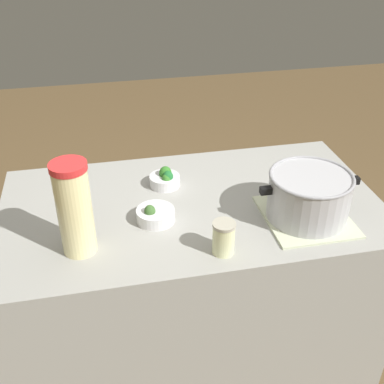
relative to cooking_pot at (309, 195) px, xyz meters
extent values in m
plane|color=brown|center=(0.37, -0.17, -0.98)|extent=(8.00, 8.00, 0.00)
cube|color=#9B9B94|center=(0.37, -0.17, -0.54)|extent=(1.39, 0.77, 0.89)
cube|color=beige|center=(0.00, 0.00, -0.09)|extent=(0.29, 0.31, 0.01)
cylinder|color=#B7B7BC|center=(0.00, 0.00, -0.01)|extent=(0.28, 0.28, 0.16)
torus|color=#99999E|center=(0.00, 0.00, 0.07)|extent=(0.29, 0.29, 0.01)
cube|color=black|center=(-0.16, 0.00, 0.04)|extent=(0.04, 0.02, 0.02)
cube|color=black|center=(0.16, 0.00, 0.04)|extent=(0.04, 0.02, 0.02)
cylinder|color=#F5E7A4|center=(0.78, 0.02, 0.05)|extent=(0.11, 0.11, 0.29)
cylinder|color=red|center=(0.78, 0.02, 0.21)|extent=(0.11, 0.11, 0.02)
ellipsoid|color=yellow|center=(0.79, 0.02, 0.08)|extent=(0.04, 0.04, 0.01)
cylinder|color=#E9ECB1|center=(0.33, 0.13, -0.04)|extent=(0.07, 0.07, 0.10)
cylinder|color=#B2AD99|center=(0.33, 0.13, 0.01)|extent=(0.07, 0.07, 0.01)
cylinder|color=silver|center=(0.52, -0.09, -0.07)|extent=(0.13, 0.13, 0.04)
ellipsoid|color=#2A6F23|center=(0.54, -0.08, -0.05)|extent=(0.04, 0.04, 0.04)
ellipsoid|color=#3C662E|center=(0.54, -0.08, -0.04)|extent=(0.04, 0.04, 0.04)
cylinder|color=silver|center=(0.45, -0.32, -0.07)|extent=(0.12, 0.12, 0.04)
ellipsoid|color=#317626|center=(0.45, -0.32, -0.04)|extent=(0.05, 0.05, 0.06)
ellipsoid|color=#206B2E|center=(0.44, -0.30, -0.05)|extent=(0.04, 0.04, 0.05)
ellipsoid|color=#397F2C|center=(0.45, -0.29, -0.05)|extent=(0.04, 0.04, 0.04)
camera|label=1|loc=(0.67, 1.26, 0.87)|focal=44.59mm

